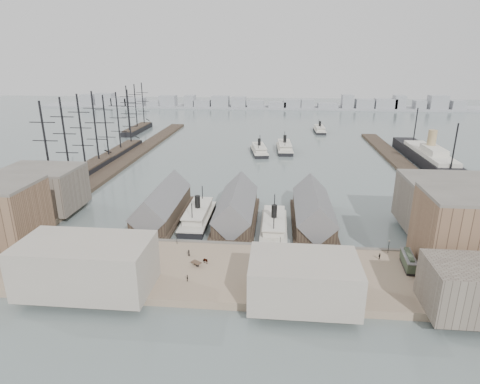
# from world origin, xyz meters

# --- Properties ---
(ground) EXTENTS (900.00, 900.00, 0.00)m
(ground) POSITION_xyz_m (0.00, 0.00, 0.00)
(ground) COLOR #53605F
(ground) RESTS_ON ground
(quay) EXTENTS (180.00, 30.00, 2.00)m
(quay) POSITION_xyz_m (0.00, -20.00, 1.00)
(quay) COLOR #816C56
(quay) RESTS_ON ground
(seawall) EXTENTS (180.00, 1.20, 2.30)m
(seawall) POSITION_xyz_m (0.00, -5.20, 1.15)
(seawall) COLOR #59544C
(seawall) RESTS_ON ground
(west_wharf) EXTENTS (10.00, 220.00, 1.60)m
(west_wharf) POSITION_xyz_m (-68.00, 100.00, 0.80)
(west_wharf) COLOR #2D231C
(west_wharf) RESTS_ON ground
(east_wharf) EXTENTS (10.00, 180.00, 1.60)m
(east_wharf) POSITION_xyz_m (78.00, 90.00, 0.80)
(east_wharf) COLOR #2D231C
(east_wharf) RESTS_ON ground
(ferry_shed_west) EXTENTS (14.00, 42.00, 12.60)m
(ferry_shed_west) POSITION_xyz_m (-26.00, 16.88, 4.64)
(ferry_shed_west) COLOR #2D231C
(ferry_shed_west) RESTS_ON ground
(ferry_shed_center) EXTENTS (14.00, 42.00, 12.60)m
(ferry_shed_center) POSITION_xyz_m (0.00, 16.88, 4.64)
(ferry_shed_center) COLOR #2D231C
(ferry_shed_center) RESTS_ON ground
(ferry_shed_east) EXTENTS (14.00, 42.00, 12.60)m
(ferry_shed_east) POSITION_xyz_m (26.00, 16.88, 4.64)
(ferry_shed_east) COLOR #2D231C
(ferry_shed_east) RESTS_ON ground
(warehouse_west_back) EXTENTS (26.00, 20.00, 14.00)m
(warehouse_west_back) POSITION_xyz_m (-70.00, 18.00, 9.00)
(warehouse_west_back) COLOR #60564C
(warehouse_west_back) RESTS_ON west_land
(warehouse_east_back) EXTENTS (28.00, 20.00, 15.00)m
(warehouse_east_back) POSITION_xyz_m (68.00, 15.00, 9.50)
(warehouse_east_back) COLOR #60564C
(warehouse_east_back) RESTS_ON east_land
(street_bldg_center) EXTENTS (24.00, 16.00, 10.00)m
(street_bldg_center) POSITION_xyz_m (20.00, -32.00, 7.00)
(street_bldg_center) COLOR gray
(street_bldg_center) RESTS_ON quay
(street_bldg_west) EXTENTS (30.00, 16.00, 12.00)m
(street_bldg_west) POSITION_xyz_m (-30.00, -32.00, 8.00)
(street_bldg_west) COLOR gray
(street_bldg_west) RESTS_ON quay
(street_bldg_east) EXTENTS (18.00, 14.00, 11.00)m
(street_bldg_east) POSITION_xyz_m (55.00, -33.00, 7.50)
(street_bldg_east) COLOR #60564C
(street_bldg_east) RESTS_ON quay
(lamp_post_far_w) EXTENTS (0.44, 0.44, 3.92)m
(lamp_post_far_w) POSITION_xyz_m (-45.00, -7.00, 4.71)
(lamp_post_far_w) COLOR black
(lamp_post_far_w) RESTS_ON quay
(lamp_post_near_w) EXTENTS (0.44, 0.44, 3.92)m
(lamp_post_near_w) POSITION_xyz_m (-15.00, -7.00, 4.71)
(lamp_post_near_w) COLOR black
(lamp_post_near_w) RESTS_ON quay
(lamp_post_near_e) EXTENTS (0.44, 0.44, 3.92)m
(lamp_post_near_e) POSITION_xyz_m (15.00, -7.00, 4.71)
(lamp_post_near_e) COLOR black
(lamp_post_near_e) RESTS_ON quay
(lamp_post_far_e) EXTENTS (0.44, 0.44, 3.92)m
(lamp_post_far_e) POSITION_xyz_m (45.00, -7.00, 4.71)
(lamp_post_far_e) COLOR black
(lamp_post_far_e) RESTS_ON quay
(far_shore) EXTENTS (500.00, 40.00, 15.72)m
(far_shore) POSITION_xyz_m (-2.07, 334.14, 3.91)
(far_shore) COLOR gray
(far_shore) RESTS_ON ground
(ferry_docked_west) EXTENTS (8.44, 28.13, 10.05)m
(ferry_docked_west) POSITION_xyz_m (-13.00, 14.50, 2.35)
(ferry_docked_west) COLOR black
(ferry_docked_west) RESTS_ON ground
(ferry_docked_east) EXTENTS (8.31, 27.70, 9.89)m
(ferry_docked_east) POSITION_xyz_m (13.00, 8.43, 2.32)
(ferry_docked_east) COLOR black
(ferry_docked_east) RESTS_ON ground
(ferry_open_near) EXTENTS (12.37, 27.52, 9.48)m
(ferry_open_near) POSITION_xyz_m (2.87, 118.24, 2.22)
(ferry_open_near) COLOR black
(ferry_open_near) RESTS_ON ground
(ferry_open_mid) EXTENTS (10.19, 29.19, 10.27)m
(ferry_open_mid) POSITION_xyz_m (17.70, 126.07, 2.41)
(ferry_open_mid) COLOR black
(ferry_open_mid) RESTS_ON ground
(ferry_open_far) EXTENTS (8.11, 24.90, 8.82)m
(ferry_open_far) POSITION_xyz_m (44.43, 192.14, 2.07)
(ferry_open_far) COLOR black
(ferry_open_far) RESTS_ON ground
(sailing_ship_near) EXTENTS (9.26, 63.78, 38.06)m
(sailing_ship_near) POSITION_xyz_m (-77.44, 58.68, 2.79)
(sailing_ship_near) COLOR black
(sailing_ship_near) RESTS_ON ground
(sailing_ship_mid) EXTENTS (8.57, 49.51, 35.23)m
(sailing_ship_mid) POSITION_xyz_m (-76.96, 109.57, 2.52)
(sailing_ship_mid) COLOR black
(sailing_ship_mid) RESTS_ON ground
(sailing_ship_far) EXTENTS (8.48, 47.11, 34.86)m
(sailing_ship_far) POSITION_xyz_m (-92.05, 181.74, 2.52)
(sailing_ship_far) COLOR black
(sailing_ship_far) RESTS_ON ground
(ocean_steamer) EXTENTS (12.68, 92.63, 18.53)m
(ocean_steamer) POSITION_xyz_m (92.00, 99.80, 3.98)
(ocean_steamer) COLOR black
(ocean_steamer) RESTS_ON ground
(tram) EXTENTS (3.32, 9.94, 3.48)m
(tram) POSITION_xyz_m (47.97, -14.93, 3.78)
(tram) COLOR black
(tram) RESTS_ON quay
(horse_cart_left) EXTENTS (4.79, 3.53, 1.71)m
(horse_cart_left) POSITION_xyz_m (-48.37, -14.71, 2.85)
(horse_cart_left) COLOR black
(horse_cart_left) RESTS_ON quay
(horse_cart_center) EXTENTS (4.67, 3.75, 1.63)m
(horse_cart_center) POSITION_xyz_m (-5.35, -18.21, 2.82)
(horse_cart_center) COLOR black
(horse_cart_center) RESTS_ON quay
(horse_cart_right) EXTENTS (4.54, 1.56, 1.42)m
(horse_cart_right) POSITION_xyz_m (24.51, -25.37, 2.75)
(horse_cart_right) COLOR black
(horse_cart_right) RESTS_ON quay
(pedestrian_0) EXTENTS (0.66, 0.74, 1.67)m
(pedestrian_0) POSITION_xyz_m (-40.20, -8.92, 2.84)
(pedestrian_0) COLOR black
(pedestrian_0) RESTS_ON quay
(pedestrian_1) EXTENTS (1.04, 0.94, 1.73)m
(pedestrian_1) POSITION_xyz_m (-41.03, -16.10, 2.87)
(pedestrian_1) COLOR black
(pedestrian_1) RESTS_ON quay
(pedestrian_2) EXTENTS (1.11, 0.77, 1.56)m
(pedestrian_2) POSITION_xyz_m (-25.58, -11.37, 2.78)
(pedestrian_2) COLOR black
(pedestrian_2) RESTS_ON quay
(pedestrian_3) EXTENTS (0.53, 1.02, 1.65)m
(pedestrian_3) POSITION_xyz_m (-7.51, -26.81, 2.83)
(pedestrian_3) COLOR black
(pedestrian_3) RESTS_ON quay
(pedestrian_4) EXTENTS (0.84, 1.01, 1.77)m
(pedestrian_4) POSITION_xyz_m (-9.95, -13.94, 2.88)
(pedestrian_4) COLOR black
(pedestrian_4) RESTS_ON quay
(pedestrian_5) EXTENTS (0.72, 0.76, 1.68)m
(pedestrian_5) POSITION_xyz_m (11.51, -21.49, 2.84)
(pedestrian_5) COLOR black
(pedestrian_5) RESTS_ON quay
(pedestrian_6) EXTENTS (1.07, 1.06, 1.75)m
(pedestrian_6) POSITION_xyz_m (16.57, -14.78, 2.87)
(pedestrian_6) COLOR black
(pedestrian_6) RESTS_ON quay
(pedestrian_7) EXTENTS (1.22, 1.32, 1.79)m
(pedestrian_7) POSITION_xyz_m (27.07, -27.87, 2.89)
(pedestrian_7) COLOR black
(pedestrian_7) RESTS_ON quay
(pedestrian_8) EXTENTS (1.09, 1.03, 1.81)m
(pedestrian_8) POSITION_xyz_m (41.73, -11.06, 2.90)
(pedestrian_8) COLOR black
(pedestrian_8) RESTS_ON quay
(pedestrian_9) EXTENTS (1.00, 0.96, 1.72)m
(pedestrian_9) POSITION_xyz_m (48.84, -18.76, 2.86)
(pedestrian_9) COLOR black
(pedestrian_9) RESTS_ON quay
(pedestrian_10) EXTENTS (0.97, 0.96, 1.58)m
(pedestrian_10) POSITION_xyz_m (21.53, -16.22, 2.79)
(pedestrian_10) COLOR black
(pedestrian_10) RESTS_ON quay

